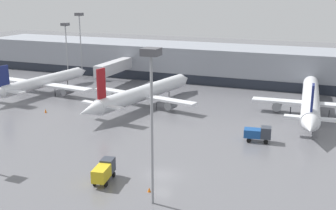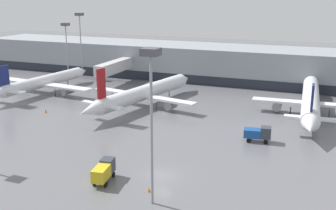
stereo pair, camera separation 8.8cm
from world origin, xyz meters
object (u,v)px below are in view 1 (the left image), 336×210
parked_jet_2 (311,100)px  service_truck_0 (104,170)px  apron_light_mast_1 (66,33)px  traffic_cone_0 (149,190)px  traffic_cone_4 (46,111)px  parked_jet_0 (42,82)px  apron_light_mast_2 (151,83)px  parked_jet_1 (143,93)px  service_truck_1 (258,133)px  apron_light_mast_5 (80,26)px

parked_jet_2 → service_truck_0: parked_jet_2 is taller
service_truck_0 → apron_light_mast_1: size_ratio=0.33×
traffic_cone_0 → traffic_cone_4: 40.49m
parked_jet_0 → apron_light_mast_1: size_ratio=2.16×
service_truck_0 → apron_light_mast_2: size_ratio=0.27×
parked_jet_1 → service_truck_1: bearing=-103.9°
apron_light_mast_2 → apron_light_mast_5: 75.81m
apron_light_mast_1 → parked_jet_1: bearing=-32.2°
parked_jet_2 → traffic_cone_0: parked_jet_2 is taller
parked_jet_1 → parked_jet_2: bearing=-67.3°
parked_jet_2 → traffic_cone_0: 44.34m
service_truck_1 → parked_jet_2: bearing=62.6°
traffic_cone_0 → traffic_cone_4: (-33.03, 23.42, 0.11)m
parked_jet_0 → traffic_cone_4: 17.09m
parked_jet_2 → apron_light_mast_5: size_ratio=2.26×
service_truck_1 → apron_light_mast_2: 28.87m
apron_light_mast_1 → apron_light_mast_5: (3.79, 1.29, 1.90)m
apron_light_mast_2 → service_truck_1: bearing=73.0°
parked_jet_1 → apron_light_mast_5: (-28.85, 21.82, 11.15)m
parked_jet_0 → apron_light_mast_2: bearing=-124.2°
parked_jet_2 → service_truck_0: size_ratio=8.16×
parked_jet_2 → parked_jet_0: bearing=91.3°
traffic_cone_4 → parked_jet_0: bearing=129.7°
service_truck_0 → apron_light_mast_5: apron_light_mast_5 is taller
service_truck_0 → traffic_cone_4: bearing=39.8°
service_truck_0 → service_truck_1: (15.59, 21.88, -0.07)m
parked_jet_2 → service_truck_1: 20.15m
parked_jet_1 → apron_light_mast_5: bearing=64.5°
parked_jet_0 → traffic_cone_0: 57.07m
traffic_cone_0 → parked_jet_0: bearing=140.3°
parked_jet_1 → traffic_cone_0: (17.06, -34.90, -2.50)m
traffic_cone_4 → apron_light_mast_5: 38.19m
parked_jet_1 → apron_light_mast_1: size_ratio=2.45×
parked_jet_0 → service_truck_0: (37.37, -35.93, -1.18)m
traffic_cone_4 → service_truck_0: bearing=-40.8°
parked_jet_2 → apron_light_mast_5: 64.56m
traffic_cone_0 → apron_light_mast_1: size_ratio=0.04×
parked_jet_0 → parked_jet_2: bearing=-78.9°
parked_jet_0 → parked_jet_2: parked_jet_2 is taller
traffic_cone_4 → service_truck_1: bearing=-1.4°
parked_jet_1 → traffic_cone_4: (-15.96, -11.48, -2.39)m
apron_light_mast_1 → parked_jet_2: bearing=-12.1°
traffic_cone_0 → apron_light_mast_5: (-45.92, 56.72, 13.65)m
service_truck_1 → apron_light_mast_1: bearing=142.7°
parked_jet_1 → apron_light_mast_5: 37.86m
service_truck_0 → apron_light_mast_2: bearing=-119.5°
parked_jet_0 → service_truck_0: 51.85m
traffic_cone_4 → apron_light_mast_1: (-16.68, 32.02, 11.64)m
parked_jet_0 → apron_light_mast_5: (-2.07, 20.28, 11.26)m
service_truck_0 → service_truck_1: service_truck_0 is taller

